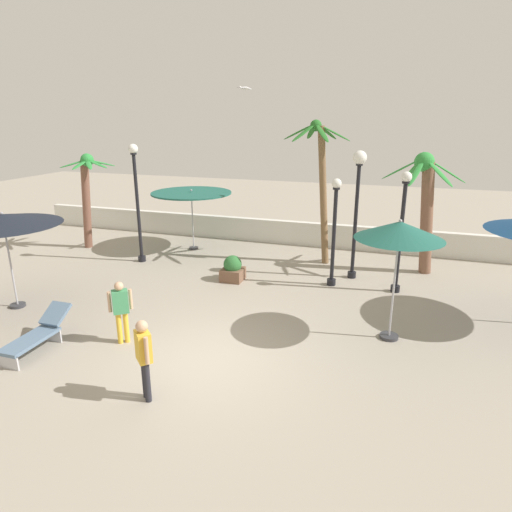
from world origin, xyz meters
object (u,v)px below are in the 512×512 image
at_px(patio_umbrella_2, 191,194).
at_px(lamp_post_0, 137,195).
at_px(patio_umbrella_0, 3,220).
at_px(lamp_post_3, 357,193).
at_px(seagull_0, 244,88).
at_px(guest_0, 121,307).
at_px(guest_1, 144,353).
at_px(patio_umbrella_3, 399,231).
at_px(palm_tree_0, 426,199).
at_px(lounge_chair_1, 37,334).
at_px(lamp_post_1, 334,228).
at_px(lamp_post_2, 401,227).
at_px(palm_tree_1, 87,188).
at_px(planter, 233,269).
at_px(palm_tree_2, 321,175).

bearing_deg(patio_umbrella_2, lamp_post_0, -119.24).
distance_m(patio_umbrella_0, patio_umbrella_2, 7.16).
distance_m(lamp_post_3, seagull_0, 5.57).
xyz_separation_m(guest_0, guest_1, (1.72, -1.79, 0.07)).
bearing_deg(seagull_0, patio_umbrella_2, 179.28).
relative_size(patio_umbrella_3, lamp_post_3, 0.71).
distance_m(patio_umbrella_3, lamp_post_0, 9.65).
distance_m(patio_umbrella_0, palm_tree_0, 12.81).
relative_size(patio_umbrella_0, lamp_post_3, 0.72).
distance_m(lamp_post_0, lounge_chair_1, 6.95).
bearing_deg(guest_1, lounge_chair_1, 165.39).
bearing_deg(lounge_chair_1, lamp_post_1, 46.96).
bearing_deg(lamp_post_2, lamp_post_0, 178.70).
xyz_separation_m(lamp_post_0, guest_1, (4.70, -7.39, -1.49)).
bearing_deg(lounge_chair_1, lamp_post_2, 38.86).
xyz_separation_m(palm_tree_0, lamp_post_1, (-2.68, -2.21, -0.70)).
bearing_deg(lamp_post_3, seagull_0, 162.34).
bearing_deg(lamp_post_1, lounge_chair_1, -133.04).
distance_m(palm_tree_1, lamp_post_1, 10.11).
height_order(palm_tree_0, lamp_post_3, lamp_post_3).
bearing_deg(patio_umbrella_0, guest_0, -11.91).
bearing_deg(lamp_post_0, planter, -11.74).
distance_m(guest_0, planter, 4.91).
bearing_deg(lamp_post_3, palm_tree_2, 137.73).
xyz_separation_m(lamp_post_1, lamp_post_3, (0.55, 0.90, 0.97)).
bearing_deg(planter, guest_1, -83.48).
bearing_deg(guest_1, seagull_0, 97.96).
distance_m(lamp_post_3, planter, 4.70).
bearing_deg(lamp_post_3, lounge_chair_1, -131.75).
relative_size(guest_0, planter, 1.83).
bearing_deg(lounge_chair_1, palm_tree_0, 44.82).
relative_size(lamp_post_0, lamp_post_1, 1.25).
distance_m(patio_umbrella_3, lamp_post_2, 3.25).
xyz_separation_m(palm_tree_1, lamp_post_0, (2.89, -0.95, 0.03)).
bearing_deg(palm_tree_1, palm_tree_2, 6.18).
distance_m(patio_umbrella_3, palm_tree_0, 5.41).
relative_size(palm_tree_2, lamp_post_3, 1.22).
bearing_deg(patio_umbrella_2, seagull_0, -0.72).
distance_m(patio_umbrella_2, palm_tree_1, 4.19).
distance_m(palm_tree_0, palm_tree_2, 3.60).
relative_size(patio_umbrella_2, seagull_0, 3.32).
distance_m(patio_umbrella_2, guest_1, 10.16).
bearing_deg(palm_tree_2, lamp_post_3, -42.27).
xyz_separation_m(lamp_post_0, guest_0, (2.98, -5.60, -1.56)).
xyz_separation_m(patio_umbrella_0, palm_tree_2, (7.38, 6.68, 0.70)).
distance_m(patio_umbrella_3, lamp_post_3, 4.28).
distance_m(patio_umbrella_0, lamp_post_0, 4.87).
height_order(patio_umbrella_3, guest_0, patio_umbrella_3).
xyz_separation_m(palm_tree_2, lamp_post_2, (2.84, -2.15, -1.17)).
distance_m(palm_tree_0, lounge_chair_1, 12.19).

